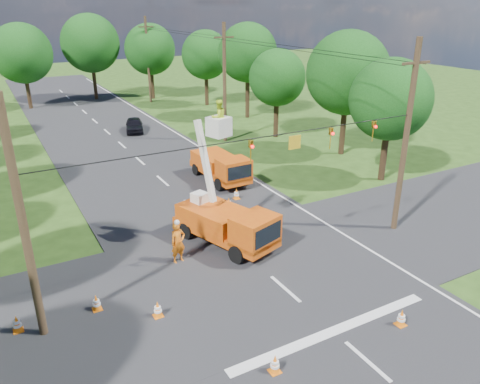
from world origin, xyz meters
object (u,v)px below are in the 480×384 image
tree_right_b (348,73)px  traffic_cone_7 (207,161)px  ground_worker (178,243)px  tree_right_d (248,53)px  tree_right_e (206,55)px  traffic_cone_5 (96,303)px  traffic_cone_3 (236,194)px  traffic_cone_2 (229,203)px  pole_left (23,225)px  traffic_cone_1 (401,318)px  tree_right_a (390,100)px  pole_right_near (406,138)px  pole_right_far (148,59)px  tree_far_b (90,43)px  pole_right_mid (225,83)px  traffic_cone_4 (158,309)px  tree_far_c (150,49)px  traffic_cone_0 (275,364)px  tree_far_a (22,53)px  traffic_cone_6 (17,324)px  second_truck (221,166)px  distant_car (134,125)px  tree_right_c (277,78)px  bucket_truck (227,216)px

tree_right_b → traffic_cone_7: bearing=166.8°
ground_worker → tree_right_d: (17.91, 24.58, 5.65)m
tree_right_e → traffic_cone_5: bearing=-121.6°
traffic_cone_3 → traffic_cone_2: bearing=-136.2°
pole_left → tree_right_b: 27.35m
traffic_cone_1 → tree_right_e: 43.01m
tree_right_a → pole_right_near: bearing=-129.8°
pole_right_far → tree_far_b: (-5.50, 5.00, 1.70)m
pole_right_near → pole_right_mid: bearing=90.0°
traffic_cone_4 → tree_far_c: bearing=70.9°
pole_right_near → pole_left: 18.01m
traffic_cone_0 → tree_far_a: size_ratio=0.07×
traffic_cone_2 → traffic_cone_1: bearing=-87.1°
ground_worker → traffic_cone_2: size_ratio=2.90×
pole_right_near → pole_left: size_ratio=1.11×
ground_worker → traffic_cone_6: bearing=-176.2°
pole_right_far → tree_right_d: (6.30, -13.00, 1.57)m
tree_far_c → tree_right_e: bearing=-58.4°
traffic_cone_3 → traffic_cone_7: same height
second_truck → ground_worker: (-6.69, -8.68, -0.04)m
pole_right_near → pole_right_mid: (0.00, 20.00, 0.00)m
tree_right_a → distant_car: bearing=118.0°
pole_right_far → pole_left: (-18.00, -40.00, -0.61)m
traffic_cone_3 → pole_left: size_ratio=0.08×
traffic_cone_2 → tree_right_b: (13.16, 5.29, 6.08)m
traffic_cone_3 → tree_right_b: (12.05, 4.23, 6.08)m
distant_car → tree_far_c: tree_far_c is taller
traffic_cone_4 → ground_worker: bearing=56.8°
tree_right_c → distant_car: bearing=143.8°
traffic_cone_4 → bucket_truck: bearing=37.9°
bucket_truck → distant_car: 24.21m
ground_worker → tree_far_c: 41.85m
traffic_cone_2 → tree_right_c: size_ratio=0.09×
tree_right_a → tree_far_a: size_ratio=0.87×
pole_right_mid → traffic_cone_5: bearing=-129.2°
pole_right_mid → tree_right_b: size_ratio=1.04×
traffic_cone_2 → traffic_cone_3: (1.11, 1.06, 0.00)m
traffic_cone_1 → traffic_cone_4: same height
pole_left → traffic_cone_3: bearing=32.0°
distant_car → traffic_cone_3: 19.17m
traffic_cone_2 → traffic_cone_7: 8.16m
pole_right_mid → pole_right_far: (0.00, 20.00, 0.00)m
traffic_cone_0 → tree_right_e: size_ratio=0.08×
ground_worker → tree_right_d: 30.93m
ground_worker → pole_left: size_ratio=0.23×
traffic_cone_3 → traffic_cone_4: (-8.38, -8.89, 0.00)m
pole_right_far → tree_right_d: pole_right_far is taller
pole_right_far → second_truck: bearing=-99.7°
traffic_cone_0 → tree_right_d: bearing=61.5°
traffic_cone_6 → tree_right_e: bearing=55.0°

